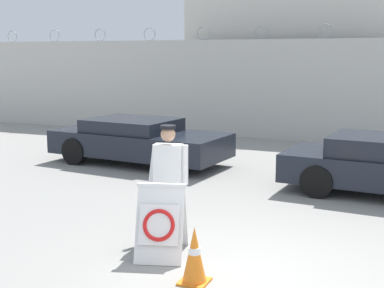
% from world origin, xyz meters
% --- Properties ---
extents(ground_plane, '(90.00, 90.00, 0.00)m').
position_xyz_m(ground_plane, '(0.00, 0.00, 0.00)').
color(ground_plane, gray).
extents(perimeter_wall, '(36.00, 0.30, 3.73)m').
position_xyz_m(perimeter_wall, '(-0.00, 11.15, 1.65)').
color(perimeter_wall, beige).
rests_on(perimeter_wall, ground_plane).
extents(building_block, '(8.03, 5.06, 4.80)m').
position_xyz_m(building_block, '(-2.28, 14.60, 2.40)').
color(building_block, beige).
rests_on(building_block, ground_plane).
extents(barricade_sign, '(0.87, 1.02, 1.04)m').
position_xyz_m(barricade_sign, '(-1.42, 0.22, 0.51)').
color(barricade_sign, white).
rests_on(barricade_sign, ground_plane).
extents(security_guard, '(0.66, 0.37, 1.74)m').
position_xyz_m(security_guard, '(-1.67, 0.98, 0.97)').
color(security_guard, '#514C42').
rests_on(security_guard, ground_plane).
extents(traffic_cone_mid, '(0.35, 0.35, 0.72)m').
position_xyz_m(traffic_cone_mid, '(-0.65, -0.43, 0.36)').
color(traffic_cone_mid, orange).
rests_on(traffic_cone_mid, ground_plane).
extents(parked_car_front_coupe, '(4.70, 2.36, 1.15)m').
position_xyz_m(parked_car_front_coupe, '(-4.81, 5.77, 0.61)').
color(parked_car_front_coupe, black).
rests_on(parked_car_front_coupe, ground_plane).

